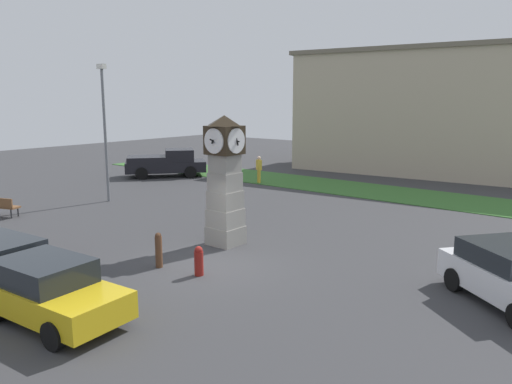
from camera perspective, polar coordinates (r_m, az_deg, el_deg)
name	(u,v)px	position (r m, az deg, el deg)	size (l,w,h in m)	color
ground_plane	(214,266)	(16.14, -4.81, -8.38)	(82.14, 82.14, 0.00)	#38383A
clock_tower	(225,180)	(17.88, -3.57, 1.35)	(1.36, 1.41, 4.67)	gray
bollard_near_tower	(199,261)	(15.20, -6.55, -7.80)	(0.27, 0.27, 0.91)	maroon
bollard_mid_row	(159,250)	(16.06, -11.06, -6.49)	(0.22, 0.22, 1.13)	brown
car_near_tower	(0,269)	(15.09, -27.23, -7.82)	(4.22, 2.33, 1.54)	navy
car_by_building	(50,291)	(13.03, -22.45, -10.37)	(4.02, 2.14, 1.50)	gold
pickup_truck	(166,163)	(34.45, -10.23, 3.31)	(5.09, 5.45, 1.85)	black
bench	(1,205)	(25.12, -27.11, -1.37)	(1.68, 1.04, 0.90)	brown
pedestrian_crossing_lot	(259,168)	(31.08, 0.34, 2.78)	(0.47, 0.40, 1.72)	gold
street_lamp_near_road	(105,124)	(26.46, -16.92, 7.42)	(0.50, 0.24, 6.92)	slate
warehouse_blue_far	(439,111)	(39.07, 20.20, 8.67)	(20.02, 12.41, 8.63)	#B7A88E
grass_verge_far	(426,198)	(28.17, 18.85, -0.61)	(49.29, 4.49, 0.04)	#386B2D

